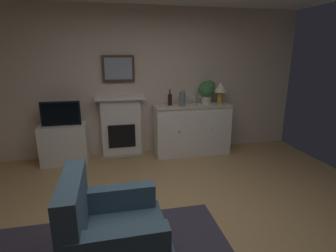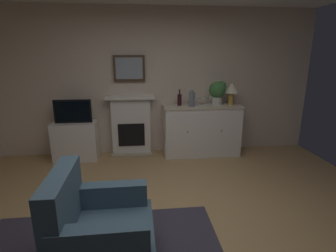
# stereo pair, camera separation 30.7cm
# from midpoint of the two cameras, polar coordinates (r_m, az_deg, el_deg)

# --- Properties ---
(ground_plane) EXTENTS (5.86, 5.07, 0.10)m
(ground_plane) POSITION_cam_midpoint_polar(r_m,az_deg,el_deg) (2.98, -0.79, -23.30)
(ground_plane) COLOR tan
(ground_plane) RESTS_ON ground
(wall_rear) EXTENTS (5.86, 0.06, 2.63)m
(wall_rear) POSITION_cam_midpoint_polar(r_m,az_deg,el_deg) (4.84, -6.72, 9.36)
(wall_rear) COLOR beige
(wall_rear) RESTS_ON ground_plane
(fireplace_unit) EXTENTS (0.87, 0.30, 1.10)m
(fireplace_unit) POSITION_cam_midpoint_polar(r_m,az_deg,el_deg) (4.83, -11.98, -0.13)
(fireplace_unit) COLOR white
(fireplace_unit) RESTS_ON ground_plane
(framed_picture) EXTENTS (0.55, 0.04, 0.45)m
(framed_picture) POSITION_cam_midpoint_polar(r_m,az_deg,el_deg) (4.71, -12.69, 12.17)
(framed_picture) COLOR #473323
(sideboard_cabinet) EXTENTS (1.40, 0.49, 0.93)m
(sideboard_cabinet) POSITION_cam_midpoint_polar(r_m,az_deg,el_deg) (4.85, 3.47, -0.76)
(sideboard_cabinet) COLOR white
(sideboard_cabinet) RESTS_ON ground_plane
(table_lamp) EXTENTS (0.26, 0.26, 0.40)m
(table_lamp) POSITION_cam_midpoint_polar(r_m,az_deg,el_deg) (4.86, 9.62, 8.05)
(table_lamp) COLOR #B79338
(table_lamp) RESTS_ON sideboard_cabinet
(wine_bottle) EXTENTS (0.08, 0.08, 0.29)m
(wine_bottle) POSITION_cam_midpoint_polar(r_m,az_deg,el_deg) (4.67, -1.47, 5.83)
(wine_bottle) COLOR #331419
(wine_bottle) RESTS_ON sideboard_cabinet
(wine_glass_left) EXTENTS (0.07, 0.07, 0.16)m
(wine_glass_left) POSITION_cam_midpoint_polar(r_m,az_deg,el_deg) (4.67, 2.86, 6.00)
(wine_glass_left) COLOR silver
(wine_glass_left) RESTS_ON sideboard_cabinet
(wine_glass_center) EXTENTS (0.07, 0.07, 0.16)m
(wine_glass_center) POSITION_cam_midpoint_polar(r_m,az_deg,el_deg) (4.74, 4.03, 6.12)
(wine_glass_center) COLOR silver
(wine_glass_center) RESTS_ON sideboard_cabinet
(wine_glass_right) EXTENTS (0.07, 0.07, 0.16)m
(wine_glass_right) POSITION_cam_midpoint_polar(r_m,az_deg,el_deg) (4.79, 5.22, 6.20)
(wine_glass_right) COLOR silver
(wine_glass_right) RESTS_ON sideboard_cabinet
(vase_decorative) EXTENTS (0.11, 0.11, 0.28)m
(vase_decorative) POSITION_cam_midpoint_polar(r_m,az_deg,el_deg) (4.62, 1.27, 6.12)
(vase_decorative) COLOR slate
(vase_decorative) RESTS_ON sideboard_cabinet
(tv_cabinet) EXTENTS (0.75, 0.42, 0.68)m
(tv_cabinet) POSITION_cam_midpoint_polar(r_m,az_deg,el_deg) (4.84, -23.45, -3.67)
(tv_cabinet) COLOR white
(tv_cabinet) RESTS_ON ground_plane
(tv_set) EXTENTS (0.62, 0.07, 0.40)m
(tv_set) POSITION_cam_midpoint_polar(r_m,az_deg,el_deg) (4.68, -24.20, 2.48)
(tv_set) COLOR black
(tv_set) RESTS_ON tv_cabinet
(potted_plant_small) EXTENTS (0.30, 0.30, 0.43)m
(potted_plant_small) POSITION_cam_midpoint_polar(r_m,az_deg,el_deg) (4.82, 6.75, 7.83)
(potted_plant_small) COLOR beige
(potted_plant_small) RESTS_ON sideboard_cabinet
(armchair) EXTENTS (0.82, 0.79, 0.92)m
(armchair) POSITION_cam_midpoint_polar(r_m,az_deg,el_deg) (2.40, -16.43, -21.99)
(armchair) COLOR #3F596B
(armchair) RESTS_ON ground_plane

